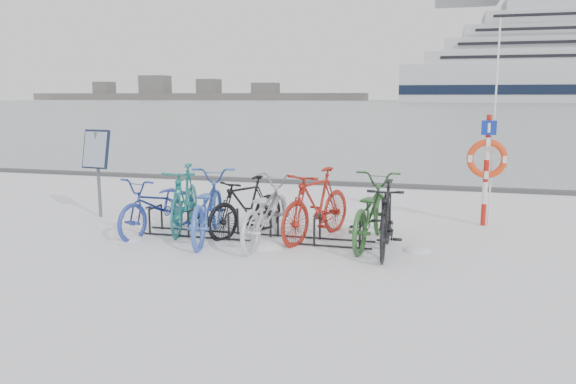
{
  "coord_description": "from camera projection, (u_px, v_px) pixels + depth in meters",
  "views": [
    {
      "loc": [
        2.89,
        -8.65,
        2.36
      ],
      "look_at": [
        0.43,
        0.6,
        0.71
      ],
      "focal_mm": 35.0,
      "sensor_mm": 36.0,
      "label": 1
    }
  ],
  "objects": [
    {
      "name": "bike_7",
      "position": [
        386.0,
        216.0,
        8.49
      ],
      "size": [
        0.56,
        1.87,
        1.12
      ],
      "primitive_type": "imported",
      "rotation": [
        0.0,
        0.0,
        0.02
      ],
      "color": "black",
      "rests_on": "ground"
    },
    {
      "name": "bike_4",
      "position": [
        265.0,
        209.0,
        9.03
      ],
      "size": [
        0.82,
        2.15,
        1.11
      ],
      "primitive_type": "imported",
      "rotation": [
        0.0,
        0.0,
        3.1
      ],
      "color": "silver",
      "rests_on": "ground"
    },
    {
      "name": "bike_2",
      "position": [
        207.0,
        204.0,
        9.29
      ],
      "size": [
        1.17,
        2.3,
        1.15
      ],
      "primitive_type": "imported",
      "rotation": [
        0.0,
        0.0,
        3.33
      ],
      "color": "#375EBE",
      "rests_on": "ground"
    },
    {
      "name": "ice_sheet",
      "position": [
        428.0,
        104.0,
        156.98
      ],
      "size": [
        400.0,
        298.0,
        0.02
      ],
      "primitive_type": "cube",
      "color": "#99A6AD",
      "rests_on": "ground"
    },
    {
      "name": "bike_rack",
      "position": [
        254.0,
        228.0,
        9.34
      ],
      "size": [
        4.0,
        0.48,
        0.46
      ],
      "color": "black",
      "rests_on": "ground"
    },
    {
      "name": "bike_0",
      "position": [
        159.0,
        203.0,
        9.7
      ],
      "size": [
        1.1,
        2.08,
        1.04
      ],
      "primitive_type": "imported",
      "rotation": [
        0.0,
        0.0,
        -0.21
      ],
      "color": "#283B9B",
      "rests_on": "ground"
    },
    {
      "name": "lifebuoy_station",
      "position": [
        487.0,
        159.0,
        10.05
      ],
      "size": [
        0.71,
        0.22,
        3.67
      ],
      "color": "#B2170E",
      "rests_on": "ground"
    },
    {
      "name": "bike_6",
      "position": [
        370.0,
        208.0,
        9.01
      ],
      "size": [
        0.97,
        2.23,
        1.13
      ],
      "primitive_type": "imported",
      "rotation": [
        0.0,
        0.0,
        3.04
      ],
      "color": "#2C5C2B",
      "rests_on": "ground"
    },
    {
      "name": "bike_1",
      "position": [
        184.0,
        197.0,
        9.89
      ],
      "size": [
        0.97,
        2.05,
        1.19
      ],
      "primitive_type": "imported",
      "rotation": [
        0.0,
        0.0,
        0.22
      ],
      "color": "#1B6C69",
      "rests_on": "ground"
    },
    {
      "name": "snow_drifts",
      "position": [
        250.0,
        241.0,
        9.23
      ],
      "size": [
        5.14,
        1.73,
        0.23
      ],
      "color": "white",
      "rests_on": "ground"
    },
    {
      "name": "quay_edge",
      "position": [
        323.0,
        183.0,
        14.98
      ],
      "size": [
        400.0,
        0.25,
        0.1
      ],
      "primitive_type": "cube",
      "color": "#3F3F42",
      "rests_on": "ground"
    },
    {
      "name": "shoreline",
      "position": [
        187.0,
        95.0,
        287.41
      ],
      "size": [
        180.0,
        12.0,
        9.5
      ],
      "color": "#4F4F4F",
      "rests_on": "ground"
    },
    {
      "name": "ground",
      "position": [
        254.0,
        238.0,
        9.37
      ],
      "size": [
        900.0,
        900.0,
        0.0
      ],
      "primitive_type": "plane",
      "color": "white",
      "rests_on": "ground"
    },
    {
      "name": "bike_5",
      "position": [
        317.0,
        203.0,
        9.28
      ],
      "size": [
        1.24,
        2.08,
        1.21
      ],
      "primitive_type": "imported",
      "rotation": [
        0.0,
        0.0,
        -0.36
      ],
      "color": "maroon",
      "rests_on": "ground"
    },
    {
      "name": "info_board",
      "position": [
        96.0,
        154.0,
        10.82
      ],
      "size": [
        0.59,
        0.29,
        1.71
      ],
      "rotation": [
        0.0,
        0.0,
        -0.13
      ],
      "color": "#595B5E",
      "rests_on": "ground"
    },
    {
      "name": "bike_3",
      "position": [
        246.0,
        205.0,
        9.58
      ],
      "size": [
        1.23,
        1.75,
        1.03
      ],
      "primitive_type": "imported",
      "rotation": [
        0.0,
        0.0,
        -0.48
      ],
      "color": "black",
      "rests_on": "ground"
    }
  ]
}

